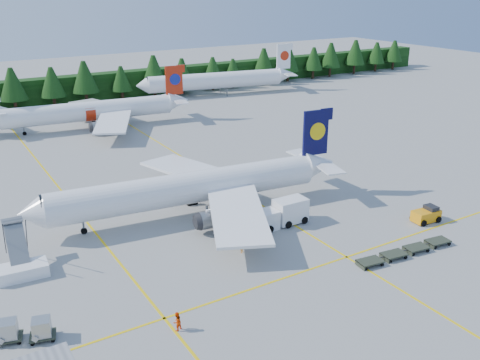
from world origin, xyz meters
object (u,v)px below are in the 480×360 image
airliner_red (86,112)px  airstairs (21,267)px  airliner_navy (182,190)px  baggage_tug (427,215)px  service_truck (282,213)px

airliner_red → airstairs: bearing=-106.2°
airliner_navy → airstairs: bearing=-160.4°
airliner_navy → airstairs: airliner_navy is taller
airliner_navy → airliner_red: size_ratio=1.04×
airliner_red → baggage_tug: 65.22m
airliner_navy → airliner_red: (1.95, 45.41, -0.12)m
airstairs → service_truck: size_ratio=1.08×
airstairs → service_truck: 27.84m
baggage_tug → airliner_navy: bearing=150.0°
service_truck → airstairs: bearing=172.8°
airliner_navy → airliner_red: airliner_navy is taller
airliner_navy → airstairs: size_ratio=5.81×
airliner_red → airstairs: 54.10m
airliner_navy → baggage_tug: (23.31, -16.17, -2.47)m
airliner_navy → service_truck: size_ratio=6.29×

